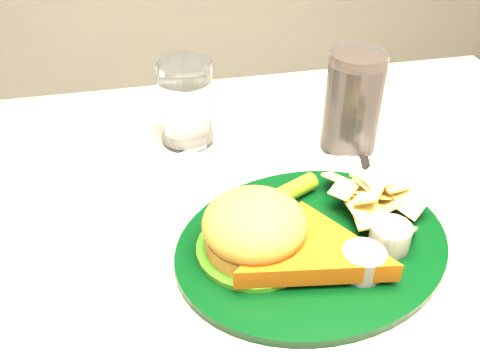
{
  "coord_description": "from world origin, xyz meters",
  "views": [
    {
      "loc": [
        -0.13,
        -0.56,
        1.2
      ],
      "look_at": [
        -0.01,
        -0.01,
        0.8
      ],
      "focal_mm": 40.0,
      "sensor_mm": 36.0,
      "label": 1
    }
  ],
  "objects": [
    {
      "name": "cola_glass",
      "position": [
        0.19,
        0.11,
        0.83
      ],
      "size": [
        0.09,
        0.09,
        0.16
      ],
      "primitive_type": "cylinder",
      "rotation": [
        0.0,
        0.0,
        -0.1
      ],
      "color": "black",
      "rests_on": "table"
    },
    {
      "name": "fork_napkin",
      "position": [
        0.18,
        0.0,
        0.76
      ],
      "size": [
        0.2,
        0.23,
        0.01
      ],
      "primitive_type": null,
      "rotation": [
        0.0,
        0.0,
        -0.29
      ],
      "color": "silver",
      "rests_on": "table"
    },
    {
      "name": "dinner_plate",
      "position": [
        0.06,
        -0.1,
        0.79
      ],
      "size": [
        0.41,
        0.37,
        0.08
      ],
      "primitive_type": null,
      "rotation": [
        0.0,
        0.0,
        0.28
      ],
      "color": "black",
      "rests_on": "table"
    },
    {
      "name": "wrapped_straw",
      "position": [
        -0.13,
        0.11,
        0.75
      ],
      "size": [
        0.23,
        0.16,
        0.01
      ],
      "primitive_type": null,
      "rotation": [
        0.0,
        0.0,
        0.44
      ],
      "color": "white",
      "rests_on": "table"
    },
    {
      "name": "water_glass",
      "position": [
        -0.05,
        0.18,
        0.82
      ],
      "size": [
        0.11,
        0.11,
        0.13
      ],
      "primitive_type": "cylinder",
      "rotation": [
        0.0,
        0.0,
        -0.33
      ],
      "color": "white",
      "rests_on": "table"
    }
  ]
}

